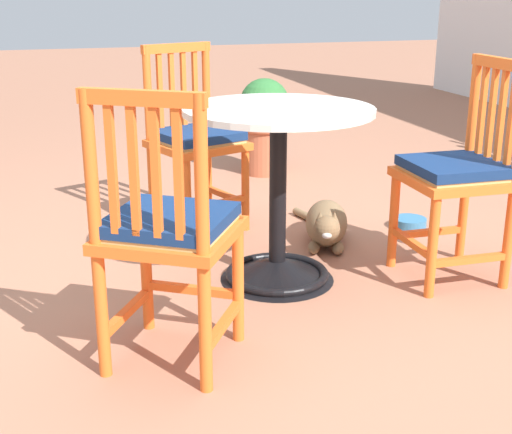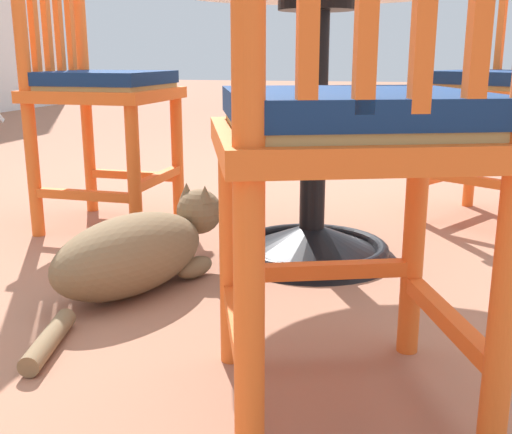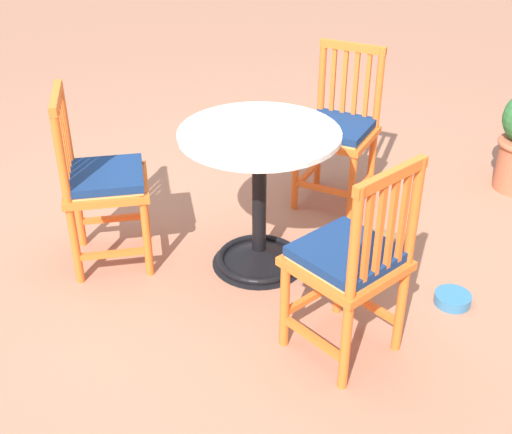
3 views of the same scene
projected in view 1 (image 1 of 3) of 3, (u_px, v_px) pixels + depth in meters
The scene contains 8 objects.
ground_plane at pixel (247, 287), 2.92m from camera, with size 24.00×24.00×0.00m, color #A36B51.
cafe_table at pixel (278, 215), 2.90m from camera, with size 0.76×0.76×0.73m.
orange_chair_near_fence at pixel (458, 175), 2.89m from camera, with size 0.41×0.41×0.91m.
orange_chair_facing_out at pixel (195, 141), 3.50m from camera, with size 0.51×0.51×0.91m.
orange_chair_by_planter at pixel (168, 233), 2.21m from camera, with size 0.55×0.55×0.91m.
tabby_cat at pixel (326, 225), 3.37m from camera, with size 0.74×0.35×0.23m.
terracotta_planter at pixel (264, 124), 4.59m from camera, with size 0.32×0.32×0.62m.
pet_water_bowl at pixel (410, 223), 3.62m from camera, with size 0.17×0.17×0.05m, color teal.
Camera 1 is at (2.57, -0.75, 1.18)m, focal length 49.59 mm.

